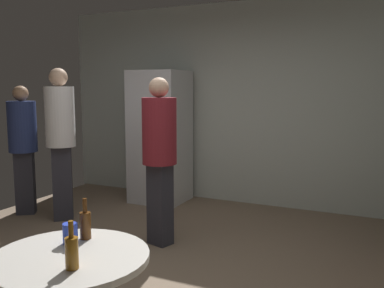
{
  "coord_description": "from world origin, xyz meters",
  "views": [
    {
      "loc": [
        1.92,
        -2.86,
        1.57
      ],
      "look_at": [
        0.25,
        0.66,
        1.05
      ],
      "focal_mm": 39.83,
      "sensor_mm": 36.0,
      "label": 1
    }
  ],
  "objects_px": {
    "beer_bottle_amber": "(72,251)",
    "person_in_maroon_shirt": "(160,148)",
    "refrigerator": "(160,137)",
    "plastic_cup_blue": "(70,233)",
    "foreground_table": "(71,274)",
    "beer_bottle_brown": "(85,224)",
    "person_in_navy_shirt": "(23,140)",
    "person_in_white_shirt": "(60,132)"
  },
  "relations": [
    {
      "from": "beer_bottle_amber",
      "to": "person_in_maroon_shirt",
      "type": "height_order",
      "value": "person_in_maroon_shirt"
    },
    {
      "from": "refrigerator",
      "to": "plastic_cup_blue",
      "type": "distance_m",
      "value": 3.61
    },
    {
      "from": "foreground_table",
      "to": "plastic_cup_blue",
      "type": "relative_size",
      "value": 7.27
    },
    {
      "from": "refrigerator",
      "to": "person_in_maroon_shirt",
      "type": "relative_size",
      "value": 1.08
    },
    {
      "from": "foreground_table",
      "to": "beer_bottle_brown",
      "type": "relative_size",
      "value": 3.48
    },
    {
      "from": "person_in_navy_shirt",
      "to": "foreground_table",
      "type": "bearing_deg",
      "value": 15.72
    },
    {
      "from": "foreground_table",
      "to": "person_in_maroon_shirt",
      "type": "distance_m",
      "value": 2.15
    },
    {
      "from": "beer_bottle_brown",
      "to": "refrigerator",
      "type": "bearing_deg",
      "value": 112.94
    },
    {
      "from": "person_in_white_shirt",
      "to": "plastic_cup_blue",
      "type": "bearing_deg",
      "value": 4.65
    },
    {
      "from": "person_in_navy_shirt",
      "to": "person_in_white_shirt",
      "type": "bearing_deg",
      "value": 56.73
    },
    {
      "from": "foreground_table",
      "to": "person_in_navy_shirt",
      "type": "height_order",
      "value": "person_in_navy_shirt"
    },
    {
      "from": "person_in_white_shirt",
      "to": "person_in_navy_shirt",
      "type": "distance_m",
      "value": 0.61
    },
    {
      "from": "foreground_table",
      "to": "beer_bottle_amber",
      "type": "bearing_deg",
      "value": -45.13
    },
    {
      "from": "beer_bottle_brown",
      "to": "beer_bottle_amber",
      "type": "bearing_deg",
      "value": -59.33
    },
    {
      "from": "plastic_cup_blue",
      "to": "person_in_navy_shirt",
      "type": "relative_size",
      "value": 0.07
    },
    {
      "from": "foreground_table",
      "to": "beer_bottle_amber",
      "type": "distance_m",
      "value": 0.26
    },
    {
      "from": "refrigerator",
      "to": "person_in_navy_shirt",
      "type": "distance_m",
      "value": 1.76
    },
    {
      "from": "plastic_cup_blue",
      "to": "person_in_maroon_shirt",
      "type": "height_order",
      "value": "person_in_maroon_shirt"
    },
    {
      "from": "beer_bottle_amber",
      "to": "person_in_maroon_shirt",
      "type": "xyz_separation_m",
      "value": [
        -0.76,
        2.15,
        0.16
      ]
    },
    {
      "from": "plastic_cup_blue",
      "to": "person_in_maroon_shirt",
      "type": "relative_size",
      "value": 0.07
    },
    {
      "from": "beer_bottle_brown",
      "to": "person_in_white_shirt",
      "type": "bearing_deg",
      "value": 134.97
    },
    {
      "from": "foreground_table",
      "to": "person_in_maroon_shirt",
      "type": "xyz_separation_m",
      "value": [
        -0.63,
        2.02,
        0.35
      ]
    },
    {
      "from": "foreground_table",
      "to": "person_in_maroon_shirt",
      "type": "relative_size",
      "value": 0.48
    },
    {
      "from": "person_in_navy_shirt",
      "to": "beer_bottle_amber",
      "type": "bearing_deg",
      "value": 15.44
    },
    {
      "from": "plastic_cup_blue",
      "to": "person_in_white_shirt",
      "type": "distance_m",
      "value": 2.9
    },
    {
      "from": "plastic_cup_blue",
      "to": "person_in_maroon_shirt",
      "type": "distance_m",
      "value": 1.98
    },
    {
      "from": "foreground_table",
      "to": "plastic_cup_blue",
      "type": "xyz_separation_m",
      "value": [
        -0.11,
        0.13,
        0.16
      ]
    },
    {
      "from": "beer_bottle_brown",
      "to": "person_in_navy_shirt",
      "type": "xyz_separation_m",
      "value": [
        -2.6,
        1.99,
        0.11
      ]
    },
    {
      "from": "beer_bottle_amber",
      "to": "person_in_white_shirt",
      "type": "height_order",
      "value": "person_in_white_shirt"
    },
    {
      "from": "beer_bottle_amber",
      "to": "plastic_cup_blue",
      "type": "relative_size",
      "value": 2.09
    },
    {
      "from": "person_in_maroon_shirt",
      "to": "person_in_navy_shirt",
      "type": "bearing_deg",
      "value": -79.51
    },
    {
      "from": "foreground_table",
      "to": "plastic_cup_blue",
      "type": "distance_m",
      "value": 0.23
    },
    {
      "from": "refrigerator",
      "to": "beer_bottle_amber",
      "type": "relative_size",
      "value": 7.83
    },
    {
      "from": "beer_bottle_brown",
      "to": "plastic_cup_blue",
      "type": "xyz_separation_m",
      "value": [
        -0.03,
        -0.09,
        -0.03
      ]
    },
    {
      "from": "person_in_maroon_shirt",
      "to": "person_in_white_shirt",
      "type": "distance_m",
      "value": 1.47
    },
    {
      "from": "beer_bottle_brown",
      "to": "person_in_white_shirt",
      "type": "relative_size",
      "value": 0.13
    },
    {
      "from": "beer_bottle_brown",
      "to": "person_in_white_shirt",
      "type": "distance_m",
      "value": 2.85
    },
    {
      "from": "person_in_white_shirt",
      "to": "beer_bottle_amber",
      "type": "bearing_deg",
      "value": 4.57
    },
    {
      "from": "beer_bottle_amber",
      "to": "beer_bottle_brown",
      "type": "relative_size",
      "value": 1.0
    },
    {
      "from": "plastic_cup_blue",
      "to": "refrigerator",
      "type": "bearing_deg",
      "value": 111.96
    },
    {
      "from": "person_in_maroon_shirt",
      "to": "person_in_navy_shirt",
      "type": "height_order",
      "value": "person_in_maroon_shirt"
    },
    {
      "from": "plastic_cup_blue",
      "to": "person_in_maroon_shirt",
      "type": "xyz_separation_m",
      "value": [
        -0.53,
        1.9,
        0.19
      ]
    }
  ]
}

